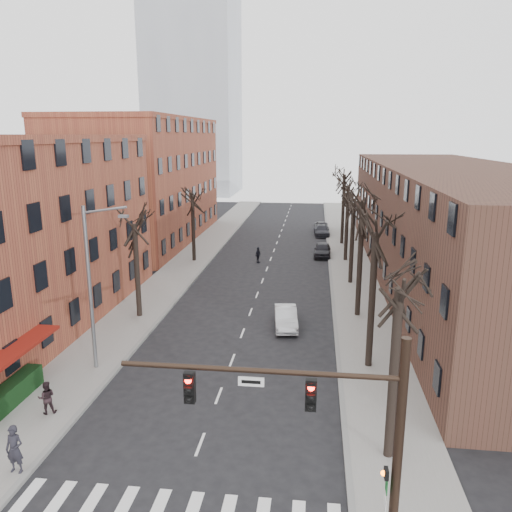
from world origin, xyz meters
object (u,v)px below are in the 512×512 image
(silver_sedan, at_px, (286,317))
(parked_car_mid, at_px, (322,230))
(parked_car_near, at_px, (322,250))
(pedestrian_a, at_px, (15,449))

(silver_sedan, xyz_separation_m, parked_car_mid, (2.59, 31.66, -0.02))
(silver_sedan, height_order, parked_car_mid, silver_sedan)
(silver_sedan, distance_m, parked_car_near, 20.54)
(silver_sedan, xyz_separation_m, parked_car_near, (2.59, 20.38, 0.05))
(silver_sedan, distance_m, pedestrian_a, 18.52)
(silver_sedan, bearing_deg, pedestrian_a, -125.90)
(parked_car_mid, xyz_separation_m, pedestrian_a, (-11.70, -47.77, 0.44))
(silver_sedan, height_order, parked_car_near, parked_car_near)
(parked_car_near, height_order, parked_car_mid, parked_car_near)
(parked_car_near, bearing_deg, pedestrian_a, -106.35)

